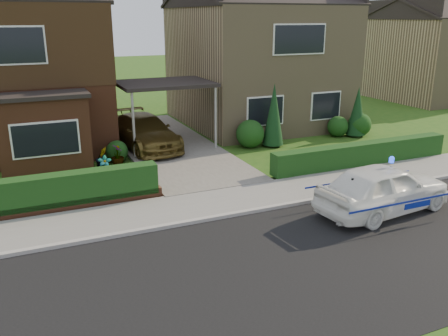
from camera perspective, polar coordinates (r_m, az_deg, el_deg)
ground at (r=11.18m, az=10.38°, el=-11.08°), size 120.00×120.00×0.00m
road at (r=11.18m, az=10.38°, el=-11.08°), size 60.00×6.00×0.02m
kerb at (r=13.51m, az=3.17°, el=-5.26°), size 60.00×0.16×0.12m
sidewalk at (r=14.38m, az=1.28°, el=-3.80°), size 60.00×2.00×0.10m
driveway at (r=20.53m, az=-6.91°, el=2.74°), size 3.80×12.00×0.12m
house_left at (r=21.96m, az=-24.59°, el=12.23°), size 7.50×9.53×7.25m
house_right at (r=24.87m, az=3.87°, el=13.88°), size 7.50×8.06×7.25m
carport_link at (r=19.97m, az=-7.15°, el=9.92°), size 3.80×3.00×2.77m
dwarf_wall at (r=14.27m, az=-22.63°, el=-4.87°), size 7.70×0.25×0.36m
hedge_left at (r=14.47m, az=-22.57°, el=-5.31°), size 7.50×0.55×0.90m
hedge_right at (r=18.41m, az=16.15°, el=0.19°), size 7.50×0.55×0.80m
shrub_left_mid at (r=18.00m, az=-17.60°, el=1.87°), size 1.32×1.32×1.32m
shrub_left_near at (r=18.57m, az=-12.75°, el=1.97°), size 0.84×0.84×0.84m
shrub_right_near at (r=20.11m, az=3.16°, el=4.12°), size 1.20×1.20×1.20m
shrub_right_mid at (r=22.63m, az=13.53°, el=4.88°), size 0.96×0.96×0.96m
shrub_right_far at (r=23.00m, az=15.99°, el=5.04°), size 1.08×1.08×1.08m
conifer_a at (r=20.25m, az=5.99°, el=6.18°), size 0.90×0.90×2.60m
conifer_b at (r=22.76m, az=15.72°, el=6.38°), size 0.90×0.90×2.20m
neighbour_right at (r=35.27m, az=23.59°, el=11.89°), size 6.50×7.00×5.20m
police_car at (r=14.09m, az=18.65°, el=-2.36°), size 3.84×4.33×1.59m
driveway_car at (r=19.90m, az=-9.57°, el=4.32°), size 2.44×4.83×1.35m
potted_plant_a at (r=16.51m, az=-14.09°, el=-0.08°), size 0.48×0.35×0.86m
potted_plant_b at (r=17.90m, az=-14.54°, el=1.16°), size 0.52×0.46×0.79m
potted_plant_c at (r=17.99m, az=-12.68°, el=1.43°), size 0.47×0.47×0.82m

